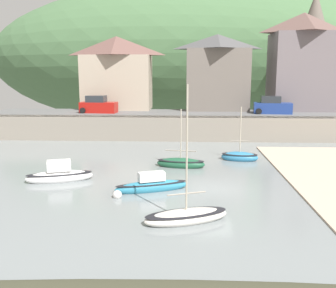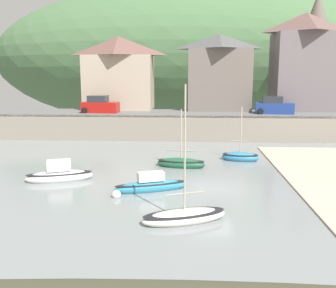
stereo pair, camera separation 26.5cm
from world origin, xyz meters
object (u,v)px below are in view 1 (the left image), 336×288
waterfront_building_centre (217,72)px  parked_car_by_wall (272,106)px  waterfront_building_left (117,73)px  rowboat_small_beached (186,216)px  parked_car_near_slipway (98,106)px  mooring_buoy (117,195)px  waterfront_building_right (302,61)px  sailboat_blue_trim (181,163)px  church_with_spire (313,48)px  fishing_boat_green (59,175)px  sailboat_nearest_shore (152,185)px  sailboat_white_hull (240,157)px

waterfront_building_centre → parked_car_by_wall: (5.85, -4.50, -3.76)m
waterfront_building_left → rowboat_small_beached: size_ratio=1.33×
parked_car_near_slipway → mooring_buoy: parked_car_near_slipway is taller
waterfront_building_centre → rowboat_small_beached: bearing=-96.9°
parked_car_near_slipway → waterfront_building_centre: bearing=24.3°
waterfront_building_right → parked_car_by_wall: waterfront_building_right is taller
waterfront_building_right → sailboat_blue_trim: (-14.17, -19.82, -7.91)m
parked_car_by_wall → church_with_spire: bearing=58.3°
parked_car_by_wall → waterfront_building_left: bearing=172.5°
waterfront_building_centre → fishing_boat_green: 27.55m
waterfront_building_centre → waterfront_building_right: 10.16m
rowboat_small_beached → church_with_spire: bearing=44.4°
waterfront_building_right → church_with_spire: size_ratio=0.78×
waterfront_building_right → fishing_boat_green: 33.45m
mooring_buoy → sailboat_nearest_shore: bearing=36.1°
sailboat_nearest_shore → rowboat_small_beached: (2.07, -4.68, -0.06)m
fishing_boat_green → church_with_spire: bearing=30.2°
parked_car_by_wall → waterfront_building_right: bearing=53.2°
parked_car_by_wall → mooring_buoy: (-13.42, -22.63, -3.05)m
waterfront_building_centre → church_with_spire: bearing=17.7°
rowboat_small_beached → parked_car_by_wall: size_ratio=1.56×
sailboat_nearest_shore → sailboat_blue_trim: bearing=54.6°
sailboat_white_hull → sailboat_nearest_shore: size_ratio=1.00×
waterfront_building_right → church_with_spire: bearing=58.5°
waterfront_building_left → parked_car_by_wall: waterfront_building_left is taller
waterfront_building_centre → parked_car_by_wall: size_ratio=2.11×
sailboat_white_hull → sailboat_blue_trim: sailboat_blue_trim is taller
waterfront_building_left → church_with_spire: size_ratio=0.60×
rowboat_small_beached → waterfront_building_centre: bearing=62.7°
sailboat_blue_trim → church_with_spire: bearing=64.0°
waterfront_building_right → sailboat_nearest_shore: bearing=-121.5°
sailboat_nearest_shore → sailboat_blue_trim: sailboat_blue_trim is taller
waterfront_building_centre → sailboat_blue_trim: (-4.08, -19.82, -6.68)m
mooring_buoy → church_with_spire: bearing=57.1°
fishing_boat_green → sailboat_nearest_shore: bearing=-35.1°
church_with_spire → fishing_boat_green: 38.35m
waterfront_building_right → church_with_spire: (2.45, 4.00, 1.74)m
waterfront_building_centre → church_with_spire: size_ratio=0.62×
sailboat_nearest_shore → mooring_buoy: (-1.84, -1.34, -0.17)m
sailboat_blue_trim → waterfront_building_left: bearing=121.2°
sailboat_nearest_shore → mooring_buoy: size_ratio=8.58×
parked_car_near_slipway → church_with_spire: bearing=24.0°
waterfront_building_right → church_with_spire: church_with_spire is taller
sailboat_blue_trim → sailboat_white_hull: bearing=36.6°
rowboat_small_beached → parked_car_by_wall: rowboat_small_beached is taller
rowboat_small_beached → sailboat_nearest_shore: bearing=93.4°
fishing_boat_green → parked_car_near_slipway: parked_car_near_slipway is taller
waterfront_building_centre → waterfront_building_right: size_ratio=0.79×
waterfront_building_left → sailboat_white_hull: 22.58m
parked_car_near_slipway → mooring_buoy: (6.12, -22.63, -3.05)m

